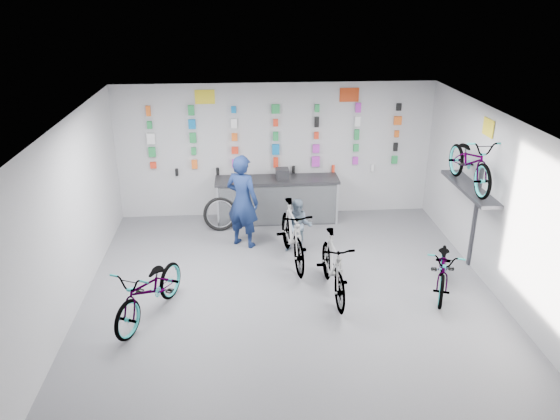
{
  "coord_description": "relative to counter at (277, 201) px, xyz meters",
  "views": [
    {
      "loc": [
        -0.78,
        -7.69,
        4.92
      ],
      "look_at": [
        -0.09,
        1.4,
        1.15
      ],
      "focal_mm": 35.0,
      "sensor_mm": 36.0,
      "label": 1
    }
  ],
  "objects": [
    {
      "name": "bike_right",
      "position": [
        2.64,
        -3.23,
        -0.04
      ],
      "size": [
        1.16,
        1.8,
        0.89
      ],
      "primitive_type": "imported",
      "rotation": [
        0.0,
        0.0,
        -0.37
      ],
      "color": "gray",
      "rests_on": "floor"
    },
    {
      "name": "ceiling",
      "position": [
        0.0,
        -3.54,
        2.51
      ],
      "size": [
        8.0,
        8.0,
        0.0
      ],
      "primitive_type": "plane",
      "rotation": [
        3.14,
        0.0,
        0.0
      ],
      "color": "white",
      "rests_on": "wall_back"
    },
    {
      "name": "sign_right",
      "position": [
        1.6,
        0.44,
        2.23
      ],
      "size": [
        0.42,
        0.02,
        0.3
      ],
      "primitive_type": "cube",
      "color": "#B53815",
      "rests_on": "wall_back"
    },
    {
      "name": "wall_back",
      "position": [
        0.0,
        0.46,
        1.01
      ],
      "size": [
        7.0,
        0.0,
        7.0
      ],
      "primitive_type": "plane",
      "rotation": [
        1.57,
        0.0,
        0.0
      ],
      "color": "#B0B0B3",
      "rests_on": "floor"
    },
    {
      "name": "sign_left",
      "position": [
        -1.5,
        0.44,
        2.23
      ],
      "size": [
        0.42,
        0.02,
        0.3
      ],
      "primitive_type": "cube",
      "color": "yellow",
      "rests_on": "wall_back"
    },
    {
      "name": "wall_bracket",
      "position": [
        3.33,
        -2.34,
        0.98
      ],
      "size": [
        0.39,
        1.9,
        2.0
      ],
      "color": "#333338",
      "rests_on": "wall_right"
    },
    {
      "name": "bike_center",
      "position": [
        0.72,
        -3.21,
        0.06
      ],
      "size": [
        0.58,
        1.82,
        1.09
      ],
      "primitive_type": "imported",
      "rotation": [
        0.0,
        0.0,
        0.04
      ],
      "color": "gray",
      "rests_on": "floor"
    },
    {
      "name": "wall_right",
      "position": [
        3.5,
        -3.54,
        1.01
      ],
      "size": [
        0.0,
        8.0,
        8.0
      ],
      "primitive_type": "plane",
      "rotation": [
        1.57,
        0.0,
        -1.57
      ],
      "color": "#B0B0B3",
      "rests_on": "floor"
    },
    {
      "name": "wall_front",
      "position": [
        0.0,
        -7.54,
        1.01
      ],
      "size": [
        7.0,
        0.0,
        7.0
      ],
      "primitive_type": "plane",
      "rotation": [
        -1.57,
        0.0,
        0.0
      ],
      "color": "#B0B0B3",
      "rests_on": "floor"
    },
    {
      "name": "counter",
      "position": [
        0.0,
        0.0,
        0.0
      ],
      "size": [
        2.7,
        0.66,
        1.0
      ],
      "color": "black",
      "rests_on": "floor"
    },
    {
      "name": "register",
      "position": [
        0.12,
        0.01,
        0.62
      ],
      "size": [
        0.29,
        0.31,
        0.22
      ],
      "primitive_type": "cube",
      "rotation": [
        0.0,
        0.0,
        0.02
      ],
      "color": "black",
      "rests_on": "counter"
    },
    {
      "name": "floor",
      "position": [
        0.0,
        -3.54,
        -0.49
      ],
      "size": [
        8.0,
        8.0,
        0.0
      ],
      "primitive_type": "plane",
      "color": "#54555A",
      "rests_on": "ground"
    },
    {
      "name": "spare_wheel",
      "position": [
        -1.25,
        -0.37,
        -0.13
      ],
      "size": [
        0.76,
        0.35,
        0.73
      ],
      "rotation": [
        0.0,
        0.0,
        0.15
      ],
      "color": "black",
      "rests_on": "floor"
    },
    {
      "name": "bike_service",
      "position": [
        0.15,
        -1.98,
        0.1
      ],
      "size": [
        0.76,
        1.99,
        1.16
      ],
      "primitive_type": "imported",
      "rotation": [
        0.0,
        0.0,
        0.11
      ],
      "color": "gray",
      "rests_on": "floor"
    },
    {
      "name": "customer",
      "position": [
        0.32,
        -1.56,
        0.06
      ],
      "size": [
        0.59,
        0.49,
        1.1
      ],
      "primitive_type": "imported",
      "rotation": [
        0.0,
        0.0,
        -0.16
      ],
      "color": "slate",
      "rests_on": "floor"
    },
    {
      "name": "wall_left",
      "position": [
        -3.5,
        -3.54,
        1.01
      ],
      "size": [
        0.0,
        8.0,
        8.0
      ],
      "primitive_type": "plane",
      "rotation": [
        1.57,
        0.0,
        1.57
      ],
      "color": "#B0B0B3",
      "rests_on": "floor"
    },
    {
      "name": "bike_left",
      "position": [
        -2.26,
        -3.68,
        0.0
      ],
      "size": [
        1.35,
        1.97,
        0.98
      ],
      "primitive_type": "imported",
      "rotation": [
        0.0,
        0.0,
        -0.41
      ],
      "color": "gray",
      "rests_on": "floor"
    },
    {
      "name": "merch_wall",
      "position": [
        -0.09,
        0.39,
        1.29
      ],
      "size": [
        5.57,
        0.08,
        1.56
      ],
      "color": "red",
      "rests_on": "wall_back"
    },
    {
      "name": "sign_side",
      "position": [
        3.48,
        -2.34,
        2.16
      ],
      "size": [
        0.02,
        0.4,
        0.3
      ],
      "primitive_type": "cube",
      "color": "yellow",
      "rests_on": "wall_right"
    },
    {
      "name": "clerk",
      "position": [
        -0.77,
        -1.16,
        0.47
      ],
      "size": [
        0.83,
        0.75,
        1.9
      ],
      "primitive_type": "imported",
      "rotation": [
        0.0,
        0.0,
        2.6
      ],
      "color": "#112049",
      "rests_on": "floor"
    },
    {
      "name": "bike_wall",
      "position": [
        3.25,
        -2.34,
        1.57
      ],
      "size": [
        0.63,
        1.8,
        0.95
      ],
      "primitive_type": "imported",
      "color": "gray",
      "rests_on": "wall_bracket"
    }
  ]
}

